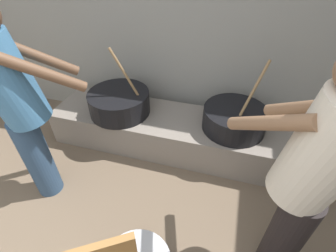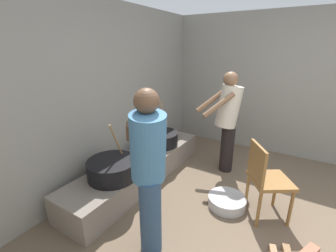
{
  "view_description": "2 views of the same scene",
  "coord_description": "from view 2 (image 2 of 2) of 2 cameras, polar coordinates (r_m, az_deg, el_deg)",
  "views": [
    {
      "loc": [
        0.76,
        0.2,
        1.79
      ],
      "look_at": [
        0.39,
        1.49,
        0.72
      ],
      "focal_mm": 26.16,
      "sensor_mm": 36.0,
      "label": 1
    },
    {
      "loc": [
        -1.98,
        0.2,
        1.83
      ],
      "look_at": [
        0.07,
        1.44,
        1.01
      ],
      "focal_mm": 24.39,
      "sensor_mm": 36.0,
      "label": 2
    }
  ],
  "objects": [
    {
      "name": "block_enclosure_rear",
      "position": [
        3.15,
        -18.67,
        6.64
      ],
      "size": [
        5.06,
        0.2,
        2.42
      ],
      "primitive_type": "cube",
      "color": "gray",
      "rests_on": "ground_plane"
    },
    {
      "name": "block_enclosure_right",
      "position": [
        4.46,
        33.85,
        7.82
      ],
      "size": [
        0.2,
        5.35,
        2.42
      ],
      "primitive_type": "cube",
      "color": "gray",
      "rests_on": "ground_plane"
    },
    {
      "name": "hearth_ledge",
      "position": [
        3.37,
        -7.03,
        -10.62
      ],
      "size": [
        2.47,
        0.6,
        0.35
      ],
      "primitive_type": "cube",
      "color": "slate",
      "rests_on": "ground_plane"
    },
    {
      "name": "cooking_pot_main",
      "position": [
        2.85,
        -13.7,
        -10.29
      ],
      "size": [
        0.6,
        0.6,
        0.67
      ],
      "color": "black",
      "rests_on": "hearth_ledge"
    },
    {
      "name": "cooking_pot_secondary",
      "position": [
        3.66,
        -2.02,
        -3.11
      ],
      "size": [
        0.57,
        0.57,
        0.66
      ],
      "color": "black",
      "rests_on": "hearth_ledge"
    },
    {
      "name": "cook_in_blue_shirt",
      "position": [
        1.98,
        -4.88,
        -9.8
      ],
      "size": [
        0.69,
        0.67,
        1.54
      ],
      "color": "navy",
      "rests_on": "ground_plane"
    },
    {
      "name": "cook_in_cream_shirt",
      "position": [
        3.45,
        14.71,
        2.09
      ],
      "size": [
        0.67,
        0.68,
        1.52
      ],
      "color": "black",
      "rests_on": "ground_plane"
    },
    {
      "name": "chair_brown_wood",
      "position": [
        2.75,
        23.18,
        -11.84
      ],
      "size": [
        0.55,
        0.55,
        0.88
      ],
      "color": "olive",
      "rests_on": "ground_plane"
    },
    {
      "name": "metal_mixing_bowl",
      "position": [
        3.01,
        14.47,
        -17.77
      ],
      "size": [
        0.45,
        0.45,
        0.12
      ],
      "primitive_type": "cylinder",
      "color": "#B7B7BC",
      "rests_on": "ground_plane"
    }
  ]
}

